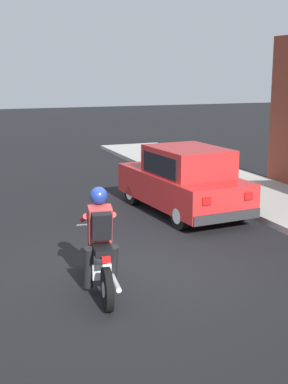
% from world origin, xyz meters
% --- Properties ---
extents(ground_plane, '(80.00, 80.00, 0.00)m').
position_xyz_m(ground_plane, '(0.00, 0.00, 0.00)').
color(ground_plane, black).
extents(sidewalk_curb, '(2.60, 22.00, 0.14)m').
position_xyz_m(sidewalk_curb, '(4.93, 3.00, 0.07)').
color(sidewalk_curb, '#ADAAA3').
rests_on(sidewalk_curb, ground).
extents(motorcycle_with_rider, '(0.64, 2.01, 1.62)m').
position_xyz_m(motorcycle_with_rider, '(-0.71, -0.49, 0.68)').
color(motorcycle_with_rider, black).
rests_on(motorcycle_with_rider, ground).
extents(car_hatchback, '(1.94, 3.90, 1.57)m').
position_xyz_m(car_hatchback, '(2.39, 3.18, 0.77)').
color(car_hatchback, black).
rests_on(car_hatchback, ground).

